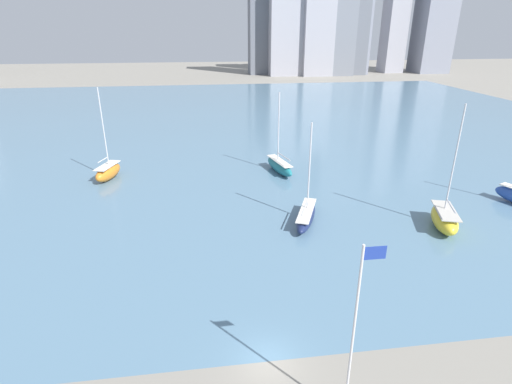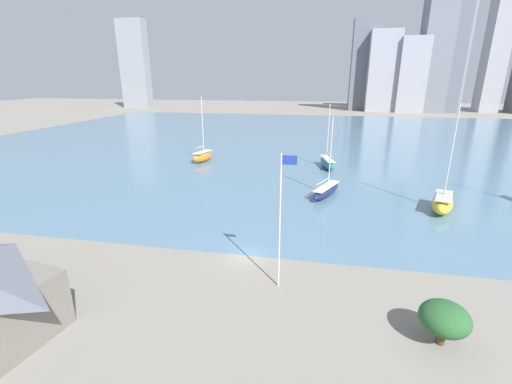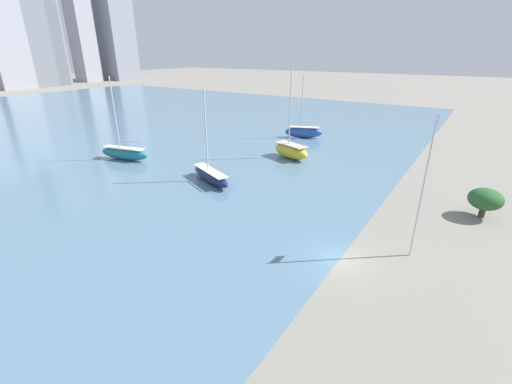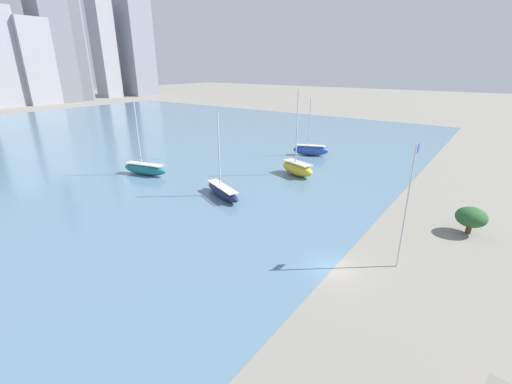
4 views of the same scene
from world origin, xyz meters
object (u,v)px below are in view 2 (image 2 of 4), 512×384
object	(u,v)px
sailboat_teal	(327,163)
sailboat_navy	(326,190)
sailboat_orange	(203,156)
sailboat_yellow	(442,203)
flag_pole	(281,218)

from	to	relation	value
sailboat_teal	sailboat_navy	bearing A→B (deg)	-104.13
sailboat_orange	sailboat_yellow	distance (m)	45.08
sailboat_navy	sailboat_teal	distance (m)	17.08
flag_pole	sailboat_teal	bearing A→B (deg)	84.35
sailboat_orange	sailboat_yellow	bearing A→B (deg)	-10.12
sailboat_orange	sailboat_teal	xyz separation A→B (m)	(25.35, -0.47, -0.14)
sailboat_navy	sailboat_yellow	world-z (taller)	sailboat_yellow
sailboat_teal	sailboat_yellow	xyz separation A→B (m)	(14.52, -20.57, 0.15)
sailboat_navy	sailboat_yellow	size ratio (longest dim) A/B	0.83
sailboat_orange	sailboat_teal	size ratio (longest dim) A/B	1.09
sailboat_teal	sailboat_yellow	distance (m)	25.18
flag_pole	sailboat_yellow	xyz separation A→B (m)	(18.61, 20.78, -4.91)
sailboat_orange	flag_pole	bearing A→B (deg)	-45.35
flag_pole	sailboat_orange	distance (m)	47.17
sailboat_navy	sailboat_teal	size ratio (longest dim) A/B	0.95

